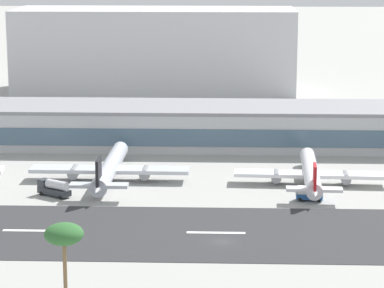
{
  "coord_description": "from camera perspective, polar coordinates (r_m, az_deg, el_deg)",
  "views": [
    {
      "loc": [
        0.42,
        -170.66,
        57.37
      ],
      "look_at": [
        -7.87,
        51.58,
        8.41
      ],
      "focal_mm": 84.83,
      "sensor_mm": 36.0,
      "label": 1
    }
  ],
  "objects": [
    {
      "name": "runway_strip",
      "position": [
        185.35,
        1.91,
        -5.61
      ],
      "size": [
        800.0,
        36.01,
        0.08
      ],
      "primitive_type": "cube",
      "color": "#2D2D30",
      "rests_on": "ground_plane"
    },
    {
      "name": "distant_hotel_block",
      "position": [
        363.69,
        -2.34,
        5.93
      ],
      "size": [
        110.54,
        35.75,
        32.71
      ],
      "primitive_type": "cube",
      "color": "#BCBCC1",
      "rests_on": "ground_plane"
    },
    {
      "name": "service_fuel_truck_1",
      "position": [
        213.67,
        -8.67,
        -2.74
      ],
      "size": [
        8.56,
        6.77,
        3.95
      ],
      "rotation": [
        0.0,
        0.0,
        2.57
      ],
      "color": "#2D3338",
      "rests_on": "ground_plane"
    },
    {
      "name": "runway_centreline_dash_4",
      "position": [
        185.34,
        1.52,
        -5.59
      ],
      "size": [
        12.0,
        1.2,
        0.01
      ],
      "primitive_type": "cube",
      "color": "white",
      "rests_on": "runway_strip"
    },
    {
      "name": "service_box_truck_2",
      "position": [
        209.49,
        7.42,
        -3.08
      ],
      "size": [
        6.27,
        3.36,
        3.25
      ],
      "rotation": [
        0.0,
        0.0,
        6.14
      ],
      "color": "#23569E",
      "rests_on": "ground_plane"
    },
    {
      "name": "ground_plane",
      "position": [
        180.04,
        1.9,
        -6.17
      ],
      "size": [
        1400.0,
        1400.0,
        0.0
      ],
      "primitive_type": "plane",
      "color": "#9E9E99"
    },
    {
      "name": "terminal_building",
      "position": [
        263.83,
        0.87,
        1.17
      ],
      "size": [
        200.1,
        25.67,
        11.88
      ],
      "color": "#B7BABC",
      "rests_on": "ground_plane"
    },
    {
      "name": "airliner_red_tail_gate_2",
      "position": [
        222.37,
        7.49,
        -1.88
      ],
      "size": [
        37.55,
        43.31,
        9.04
      ],
      "rotation": [
        0.0,
        0.0,
        1.53
      ],
      "color": "white",
      "rests_on": "ground_plane"
    },
    {
      "name": "palm_tree_1",
      "position": [
        144.68,
        -8.05,
        -5.72
      ],
      "size": [
        6.25,
        6.25,
        14.6
      ],
      "color": "brown",
      "rests_on": "ground_plane"
    },
    {
      "name": "airliner_black_tail_gate_1",
      "position": [
        225.0,
        -5.23,
        -1.59
      ],
      "size": [
        39.57,
        46.95,
        9.8
      ],
      "rotation": [
        0.0,
        0.0,
        1.56
      ],
      "color": "silver",
      "rests_on": "ground_plane"
    },
    {
      "name": "runway_centreline_dash_3",
      "position": [
        189.49,
        -10.04,
        -5.38
      ],
      "size": [
        12.0,
        1.2,
        0.01
      ],
      "primitive_type": "cube",
      "color": "white",
      "rests_on": "runway_strip"
    }
  ]
}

